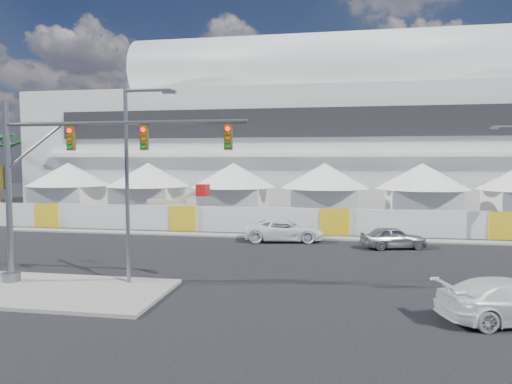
% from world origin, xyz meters
% --- Properties ---
extents(ground, '(160.00, 160.00, 0.00)m').
position_xyz_m(ground, '(0.00, 0.00, 0.00)').
color(ground, black).
rests_on(ground, ground).
extents(median_island, '(10.00, 5.00, 0.15)m').
position_xyz_m(median_island, '(-6.00, -3.00, 0.07)').
color(median_island, gray).
rests_on(median_island, ground).
extents(stadium, '(80.00, 24.80, 21.98)m').
position_xyz_m(stadium, '(8.71, 41.50, 9.45)').
color(stadium, silver).
rests_on(stadium, ground).
extents(tent_row, '(53.40, 8.40, 5.40)m').
position_xyz_m(tent_row, '(0.50, 24.00, 3.15)').
color(tent_row, white).
rests_on(tent_row, ground).
extents(hoarding_fence, '(70.00, 0.25, 2.00)m').
position_xyz_m(hoarding_fence, '(6.00, 14.50, 1.00)').
color(hoarding_fence, white).
rests_on(hoarding_fence, ground).
extents(palm_cluster, '(10.60, 10.60, 8.55)m').
position_xyz_m(palm_cluster, '(-33.46, 29.50, 6.88)').
color(palm_cluster, '#47331E').
rests_on(palm_cluster, ground).
extents(sedan_silver, '(2.76, 4.45, 1.42)m').
position_xyz_m(sedan_silver, '(9.73, 9.72, 0.71)').
color(sedan_silver, '#9E9EA2').
rests_on(sedan_silver, ground).
extents(pickup_curb, '(3.36, 5.91, 1.56)m').
position_xyz_m(pickup_curb, '(2.47, 11.23, 0.78)').
color(pickup_curb, white).
rests_on(pickup_curb, ground).
extents(pickup_near, '(3.43, 5.59, 1.51)m').
position_xyz_m(pickup_near, '(12.14, -3.47, 0.76)').
color(pickup_near, silver).
rests_on(pickup_near, ground).
extents(lot_car_c, '(3.22, 5.54, 1.51)m').
position_xyz_m(lot_car_c, '(-10.63, 18.09, 0.75)').
color(lot_car_c, '#A4A5A9').
rests_on(lot_car_c, ground).
extents(traffic_mast, '(11.39, 0.79, 8.13)m').
position_xyz_m(traffic_mast, '(-6.30, -2.11, 4.69)').
color(traffic_mast, slate).
rests_on(traffic_mast, median_island).
extents(streetlight_median, '(2.43, 0.24, 8.77)m').
position_xyz_m(streetlight_median, '(-2.97, -1.36, 5.19)').
color(streetlight_median, gray).
rests_on(streetlight_median, median_island).
extents(boom_lift, '(7.31, 2.32, 3.63)m').
position_xyz_m(boom_lift, '(-9.19, 18.05, 0.98)').
color(boom_lift, red).
rests_on(boom_lift, ground).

